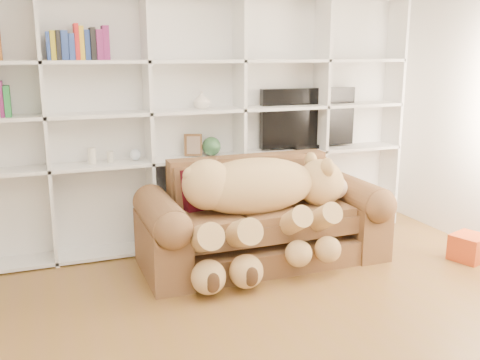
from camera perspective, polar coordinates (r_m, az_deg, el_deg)
name	(u,v)px	position (r m, az deg, el deg)	size (l,w,h in m)	color
wall_back	(189,104)	(5.20, -5.44, 8.12)	(5.00, 0.02, 2.70)	white
bookshelf	(168,111)	(5.02, -7.67, 7.36)	(4.43, 0.35, 2.40)	white
sofa	(261,224)	(4.79, 2.31, -4.66)	(2.14, 0.92, 0.90)	brown
teddy_bear	(260,198)	(4.51, 2.13, -1.97)	(1.63, 0.89, 0.94)	tan
throw_pillow	(204,190)	(4.68, -3.89, -1.11)	(0.39, 0.13, 0.39)	#580F21
gift_box	(469,247)	(5.28, 23.23, -6.61)	(0.29, 0.27, 0.23)	#C04419
tv	(308,119)	(5.54, 7.26, 6.50)	(1.04, 0.18, 0.61)	black
picture_frame	(193,145)	(5.06, -5.02, 3.75)	(0.17, 0.03, 0.21)	brown
green_vase	(211,146)	(5.12, -3.07, 3.61)	(0.18, 0.18, 0.18)	#2F5C35
figurine_tall	(92,156)	(4.90, -15.50, 2.48)	(0.07, 0.07, 0.14)	beige
figurine_short	(110,157)	(4.92, -13.65, 2.40)	(0.06, 0.06, 0.10)	beige
snow_globe	(135,155)	(4.95, -11.12, 2.66)	(0.11, 0.11, 0.11)	silver
shelf_vase	(202,100)	(5.03, -4.09, 8.50)	(0.16, 0.16, 0.16)	white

